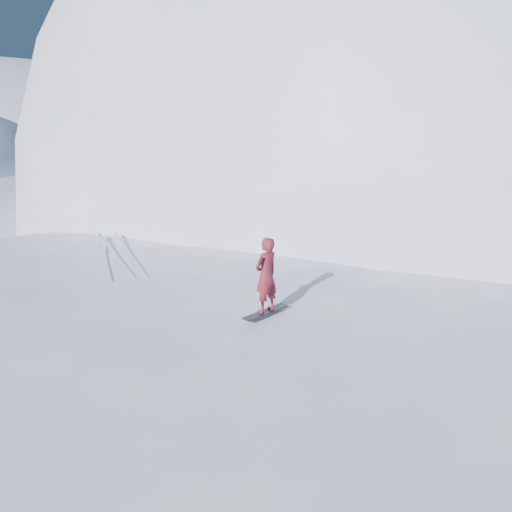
# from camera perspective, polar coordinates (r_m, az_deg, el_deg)

# --- Properties ---
(ground) EXTENTS (400.00, 400.00, 0.00)m
(ground) POSITION_cam_1_polar(r_m,az_deg,el_deg) (13.33, -11.54, -15.65)
(ground) COLOR white
(ground) RESTS_ON ground
(near_ridge) EXTENTS (36.00, 28.00, 4.80)m
(near_ridge) POSITION_cam_1_polar(r_m,az_deg,el_deg) (16.00, -8.35, -9.76)
(near_ridge) COLOR white
(near_ridge) RESTS_ON ground
(summit_peak) EXTENTS (60.00, 56.00, 56.00)m
(summit_peak) POSITION_cam_1_polar(r_m,az_deg,el_deg) (43.95, 17.04, 6.43)
(summit_peak) COLOR white
(summit_peak) RESTS_ON ground
(peak_shoulder) EXTENTS (28.00, 24.00, 18.00)m
(peak_shoulder) POSITION_cam_1_polar(r_m,az_deg,el_deg) (33.66, 4.30, 4.27)
(peak_shoulder) COLOR white
(peak_shoulder) RESTS_ON ground
(wind_bumps) EXTENTS (16.00, 14.40, 1.00)m
(wind_bumps) POSITION_cam_1_polar(r_m,az_deg,el_deg) (15.18, -14.01, -11.60)
(wind_bumps) COLOR white
(wind_bumps) RESTS_ON ground
(snowboard) EXTENTS (1.28, 0.93, 0.02)m
(snowboard) POSITION_cam_1_polar(r_m,az_deg,el_deg) (11.84, 1.13, -6.39)
(snowboard) COLOR black
(snowboard) RESTS_ON near_ridge
(snowboarder) EXTENTS (0.78, 0.71, 1.79)m
(snowboarder) POSITION_cam_1_polar(r_m,az_deg,el_deg) (11.52, 1.16, -2.22)
(snowboarder) COLOR maroon
(snowboarder) RESTS_ON snowboard
(board_tracks) EXTENTS (1.74, 5.97, 0.04)m
(board_tracks) POSITION_cam_1_polar(r_m,az_deg,el_deg) (17.34, -15.74, 0.42)
(board_tracks) COLOR silver
(board_tracks) RESTS_ON ground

